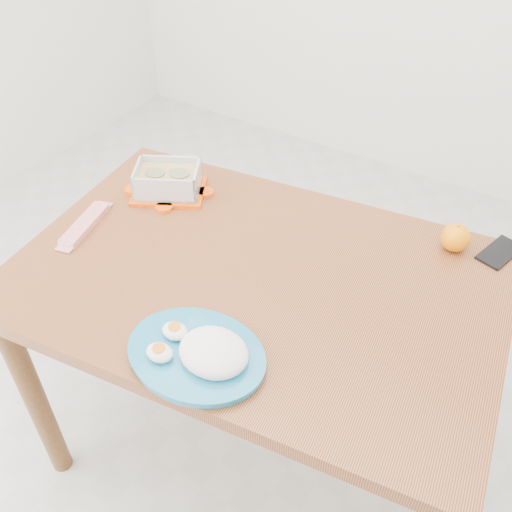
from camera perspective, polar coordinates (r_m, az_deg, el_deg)
The scene contains 7 objects.
ground at distance 2.05m, azimuth -2.75°, elevation -14.58°, with size 3.50×3.50×0.00m, color #B7B7B2.
dining_table at distance 1.45m, azimuth 0.00°, elevation -4.82°, with size 1.26×0.92×0.75m.
food_container at distance 1.64m, azimuth -8.81°, elevation 7.46°, with size 0.25×0.23×0.09m.
orange_fruit at distance 1.51m, azimuth 19.32°, elevation 1.74°, with size 0.07×0.07×0.07m, color orange.
rice_plate at distance 1.19m, azimuth -5.48°, elevation -9.49°, with size 0.32×0.32×0.08m.
candy_bar at distance 1.58m, azimuth -16.74°, elevation 3.06°, with size 0.18×0.05×0.02m, color red.
smartphone at distance 1.56m, azimuth 23.19°, elevation 0.34°, with size 0.06×0.13×0.01m, color black.
Camera 1 is at (0.69, -0.92, 1.69)m, focal length 40.00 mm.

